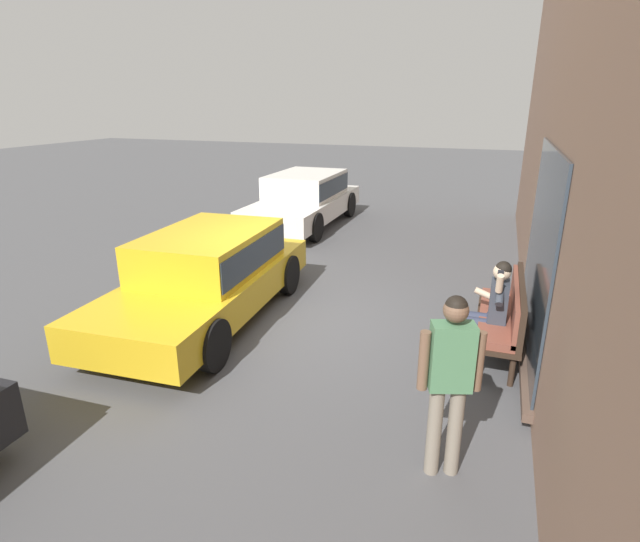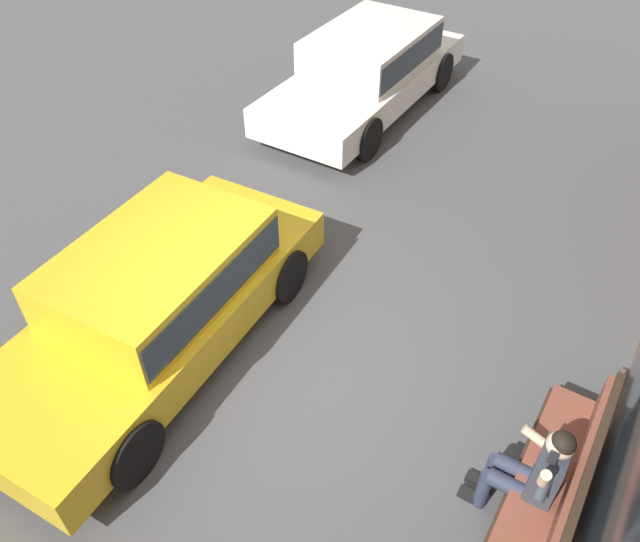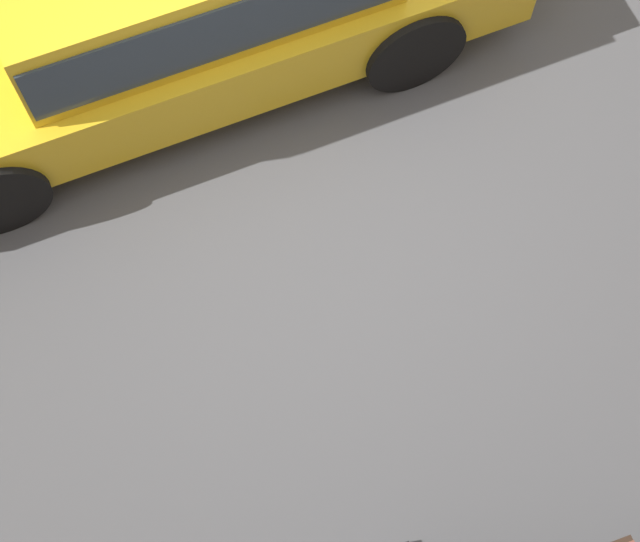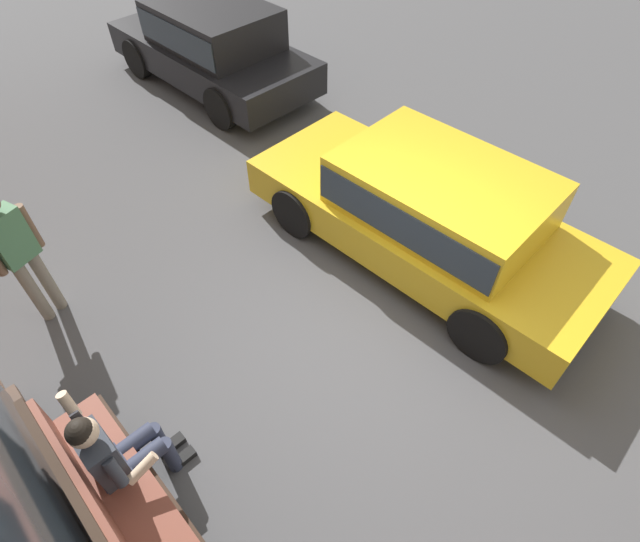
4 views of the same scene
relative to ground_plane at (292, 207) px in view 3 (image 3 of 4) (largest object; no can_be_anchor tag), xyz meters
name	(u,v)px [view 3 (image 3 of 4)]	position (x,y,z in m)	size (l,w,h in m)	color
ground_plane	(292,207)	(0.00, 0.00, 0.00)	(60.00, 60.00, 0.00)	#4C4C4F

